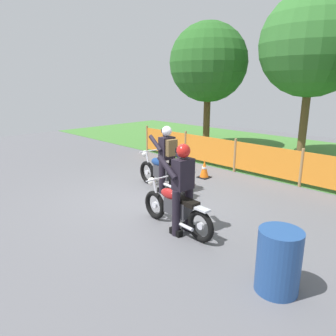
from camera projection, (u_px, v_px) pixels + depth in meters
The scene contains 11 objects.
ground at pixel (157, 198), 7.71m from camera, with size 24.00×24.00×0.02m, color #5B5B60.
grass_verge at pixel (287, 153), 12.42m from camera, with size 24.00×7.35×0.01m, color #427A33.
barrier_fence at pixel (235, 155), 9.79m from camera, with size 8.39×0.08×1.05m.
tree_leftmost at pixel (208, 63), 12.72m from camera, with size 3.14×3.14×5.05m.
tree_near_left at pixel (313, 44), 10.66m from camera, with size 3.56×3.56×5.74m.
motorcycle_lead at pixel (162, 173), 8.17m from camera, with size 2.00×0.60×0.95m.
motorcycle_trailing at pixel (175, 208), 5.96m from camera, with size 1.89×0.56×0.89m.
rider_lead at pixel (167, 156), 7.88m from camera, with size 0.71×0.59×1.69m.
rider_trailing at pixel (182, 186), 5.70m from camera, with size 0.58×0.57×1.69m.
traffic_cone at pixel (204, 169), 9.24m from camera, with size 0.32×0.32×0.53m.
spare_drum at pixel (278, 261), 4.18m from camera, with size 0.58×0.58×0.88m, color navy.
Camera 1 is at (5.34, -4.89, 2.73)m, focal length 33.77 mm.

